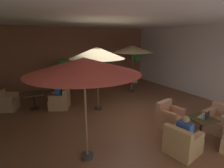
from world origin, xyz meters
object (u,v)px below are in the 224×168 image
object	(u,v)px
cafe_table_front_left	(202,123)
potted_tree_mid_right	(135,60)
armchair_front_left_south	(182,143)
cafe_table_front_right	(34,97)
iced_drink_cup	(203,115)
open_laptop	(205,116)
armchair_front_right_north	(7,103)
patron_by_window	(185,129)
armchair_front_right_east	(61,101)
potted_tree_mid_left	(64,69)
patio_umbrella_center_beige	(97,53)
potted_tree_left_corner	(103,65)
patio_umbrella_near_wall	(133,49)
armchair_front_left_east	(170,118)
armchair_front_left_north	(218,121)
patio_umbrella_tall_red	(84,66)
patron_blue_shirt	(59,92)

from	to	relation	value
cafe_table_front_left	potted_tree_mid_right	xyz separation A→B (m)	(2.47, 6.68, 1.00)
armchair_front_left_south	cafe_table_front_right	bearing A→B (deg)	120.46
iced_drink_cup	armchair_front_left_south	bearing A→B (deg)	-168.63
potted_tree_mid_right	open_laptop	bearing A→B (deg)	-109.58
armchair_front_right_north	patron_by_window	world-z (taller)	patron_by_window
armchair_front_right_east	potted_tree_mid_left	distance (m)	2.29
patio_umbrella_center_beige	open_laptop	xyz separation A→B (m)	(1.74, -3.58, -1.60)
potted_tree_left_corner	patron_by_window	distance (m)	7.03
iced_drink_cup	patio_umbrella_center_beige	bearing A→B (deg)	116.19
armchair_front_right_north	potted_tree_mid_right	size ratio (longest dim) A/B	0.47
armchair_front_right_north	patio_umbrella_near_wall	xyz separation A→B (m)	(6.04, -0.30, 2.01)
armchair_front_left_east	armchair_front_right_east	world-z (taller)	armchair_front_right_east
iced_drink_cup	open_laptop	bearing A→B (deg)	-88.18
patio_umbrella_near_wall	cafe_table_front_left	bearing A→B (deg)	-101.95
cafe_table_front_left	potted_tree_mid_right	size ratio (longest dim) A/B	0.35
cafe_table_front_right	armchair_front_right_north	world-z (taller)	armchair_front_right_north
armchair_front_left_north	cafe_table_front_right	bearing A→B (deg)	136.09
patio_umbrella_center_beige	iced_drink_cup	world-z (taller)	patio_umbrella_center_beige
armchair_front_right_north	patio_umbrella_tall_red	size ratio (longest dim) A/B	0.39
armchair_front_right_east	patio_umbrella_tall_red	bearing A→B (deg)	-93.15
patio_umbrella_center_beige	armchair_front_right_north	bearing A→B (deg)	152.25
armchair_front_left_east	armchair_front_right_north	bearing A→B (deg)	137.65
potted_tree_mid_right	patio_umbrella_near_wall	bearing A→B (deg)	-130.28
potted_tree_mid_right	cafe_table_front_right	bearing A→B (deg)	-164.48
potted_tree_mid_left	patron_blue_shirt	xyz separation A→B (m)	(-0.75, -1.90, -0.66)
cafe_table_front_left	patron_blue_shirt	size ratio (longest dim) A/B	1.08
potted_tree_mid_right	patron_blue_shirt	bearing A→B (deg)	-157.73
patio_umbrella_tall_red	potted_tree_left_corner	xyz separation A→B (m)	(3.33, 5.90, -0.97)
potted_tree_mid_right	iced_drink_cup	world-z (taller)	potted_tree_mid_right
armchair_front_left_south	patio_umbrella_near_wall	bearing A→B (deg)	68.46
patio_umbrella_tall_red	potted_tree_mid_right	world-z (taller)	patio_umbrella_tall_red
cafe_table_front_right	patio_umbrella_tall_red	bearing A→B (deg)	-78.99
armchair_front_right_east	patio_umbrella_tall_red	size ratio (longest dim) A/B	0.40
potted_tree_mid_left	potted_tree_mid_right	bearing A→B (deg)	4.31
armchair_front_right_east	patio_umbrella_center_beige	bearing A→B (deg)	-32.08
armchair_front_left_east	patio_umbrella_center_beige	bearing A→B (deg)	118.86
cafe_table_front_left	iced_drink_cup	size ratio (longest dim) A/B	6.61
cafe_table_front_right	patron_by_window	size ratio (longest dim) A/B	1.18
cafe_table_front_left	patron_blue_shirt	distance (m)	5.37
armchair_front_left_east	patron_by_window	size ratio (longest dim) A/B	1.39
potted_tree_left_corner	cafe_table_front_left	bearing A→B (deg)	-91.21
armchair_front_right_north	open_laptop	bearing A→B (deg)	-46.44
patio_umbrella_center_beige	armchair_front_left_north	bearing A→B (deg)	-52.62
potted_tree_left_corner	potted_tree_mid_right	bearing A→B (deg)	-1.35
potted_tree_left_corner	iced_drink_cup	world-z (taller)	potted_tree_left_corner
armchair_front_left_east	open_laptop	size ratio (longest dim) A/B	2.46
cafe_table_front_left	armchair_front_left_north	bearing A→B (deg)	5.46
patron_blue_shirt	cafe_table_front_left	bearing A→B (deg)	-55.57
cafe_table_front_right	patron_by_window	distance (m)	5.90
potted_tree_left_corner	iced_drink_cup	distance (m)	6.73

